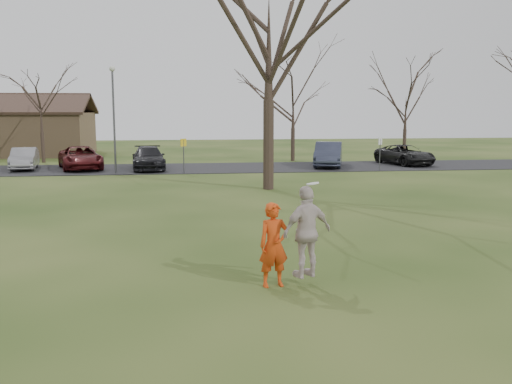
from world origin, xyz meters
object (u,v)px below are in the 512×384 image
Objects in this scene: car_6 at (405,155)px; car_5 at (328,154)px; car_3 at (148,158)px; big_tree at (269,39)px; car_1 at (24,159)px; car_2 at (80,158)px; lamp_post at (113,106)px; catching_play at (307,232)px; player_defender at (274,245)px.

car_5 is at bearing 173.29° from car_6.
big_tree is at bearing -61.77° from car_3.
car_3 is at bearing -161.38° from car_5.
car_1 is 3.47m from car_2.
car_5 reaches higher than car_2.
car_5 is 0.78× the size of lamp_post.
big_tree reaches higher than car_6.
car_1 is 24.95m from car_6.
car_1 is 0.29× the size of big_tree.
lamp_post is at bearing 106.47° from catching_play.
lamp_post is at bearing 136.85° from big_tree.
big_tree is (6.20, -9.46, 6.25)m from car_3.
car_2 is (3.46, -0.21, 0.04)m from car_1.
car_3 is at bearing 101.19° from catching_play.
big_tree is (8.00, -7.50, 3.03)m from lamp_post.
car_5 is at bearing -17.59° from car_2.
car_2 is 0.82× the size of lamp_post.
car_2 is 0.37× the size of big_tree.
player_defender is 0.29× the size of lamp_post.
car_6 is (24.95, 0.01, -0.01)m from car_1.
car_3 is 12.92m from big_tree.
player_defender reaches higher than car_3.
player_defender reaches higher than car_1.
car_6 is 19.51m from lamp_post.
car_5 is (11.68, 0.33, 0.10)m from car_3.
big_tree reaches higher than car_3.
catching_play is at bearing -16.62° from player_defender.
car_2 is (-8.38, 24.98, -0.16)m from player_defender.
car_3 is 0.35× the size of big_tree.
lamp_post is at bearing -63.62° from car_2.
car_2 is at bearing 109.93° from catching_play.
player_defender is 0.76m from catching_play.
catching_play is 16.00m from big_tree.
car_3 is at bearing -15.74° from car_1.
player_defender is 0.37× the size of car_5.
car_6 is (21.49, 0.22, -0.04)m from car_2.
big_tree reaches higher than lamp_post.
car_6 is 2.35× the size of catching_play.
car_3 is (7.74, -0.96, 0.03)m from car_1.
car_1 is 18.51m from big_tree.
big_tree reaches higher than car_5.
car_3 is at bearing 47.43° from lamp_post.
player_defender is 0.44× the size of car_1.
car_5 reaches higher than car_6.
car_1 is 7.38m from lamp_post.
car_1 is at bearing 166.66° from car_6.
car_5 is (15.96, -0.42, 0.09)m from car_2.
lamp_post is (-19.01, -2.93, 3.26)m from car_6.
catching_play is at bearing -88.60° from car_5.
car_1 is 0.85× the size of car_3.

